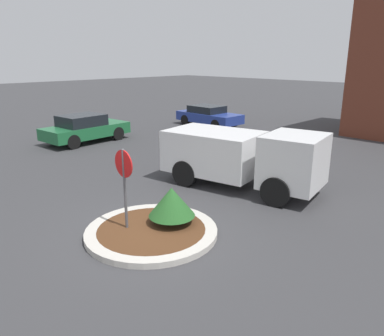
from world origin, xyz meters
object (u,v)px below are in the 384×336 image
stop_sign (124,176)px  utility_truck (241,155)px  parked_sedan_green (85,128)px  parked_sedan_blue (209,115)px

stop_sign → utility_truck: 4.70m
stop_sign → parked_sedan_green: (-10.06, 4.61, -0.75)m
utility_truck → parked_sedan_blue: bearing=126.8°
stop_sign → parked_sedan_blue: (-8.79, 12.56, -0.81)m
utility_truck → parked_sedan_green: 9.94m
stop_sign → parked_sedan_green: stop_sign is taller
utility_truck → parked_sedan_blue: size_ratio=1.29×
stop_sign → parked_sedan_blue: size_ratio=0.50×
utility_truck → parked_sedan_blue: (-8.66, 7.87, -0.44)m
utility_truck → parked_sedan_green: (-9.93, -0.07, -0.38)m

